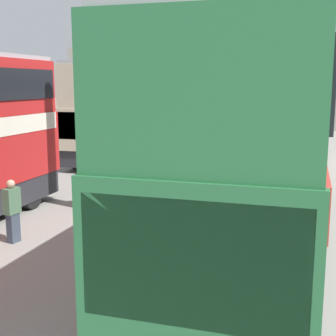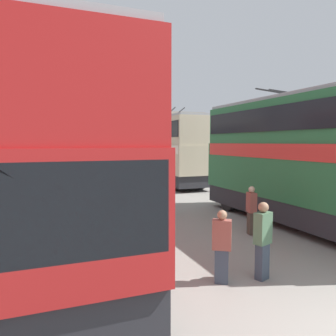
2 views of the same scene
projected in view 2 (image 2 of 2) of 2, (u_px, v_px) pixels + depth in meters
depot_back_wall at (80, 138)px, 42.10m from camera, size 0.50×36.00×7.60m
support_column_far at (158, 134)px, 14.32m from camera, size 0.93×0.93×7.34m
bus_left_near at (302, 152)px, 12.25m from camera, size 9.90×2.54×5.53m
bus_left_far at (167, 147)px, 25.22m from camera, size 10.57×2.54×5.63m
bus_right_near at (60, 155)px, 9.14m from camera, size 10.79×2.54×5.56m
bus_right_far at (48, 147)px, 22.65m from camera, size 10.08×2.54×5.67m
person_by_left_row at (251, 209)px, 11.25m from camera, size 0.47×0.34×1.67m
person_aisle_foreground at (222, 245)px, 7.34m from camera, size 0.43×0.48×1.67m
person_aisle_midway at (263, 238)px, 7.53m from camera, size 0.36×0.48×1.81m
person_by_right_row at (138, 211)px, 10.94m from camera, size 0.45×0.31×1.65m
oil_drum at (116, 205)px, 14.60m from camera, size 0.59×0.59×0.80m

